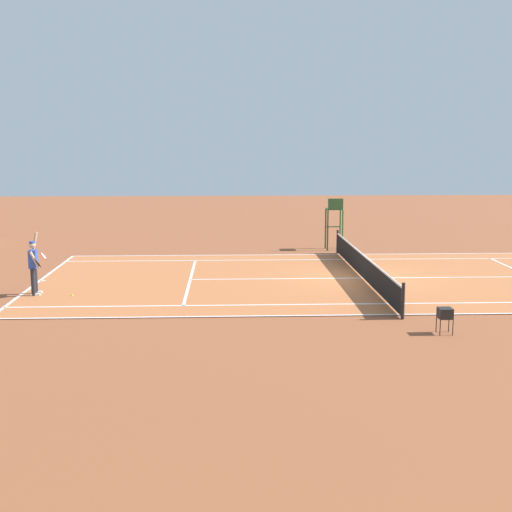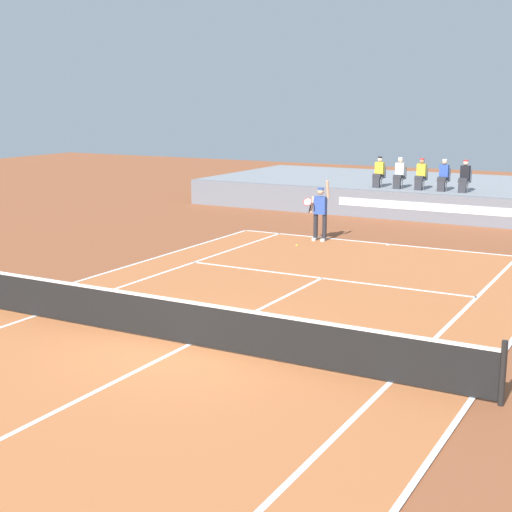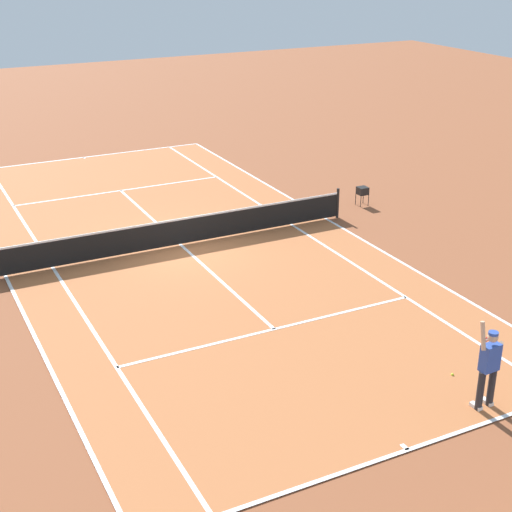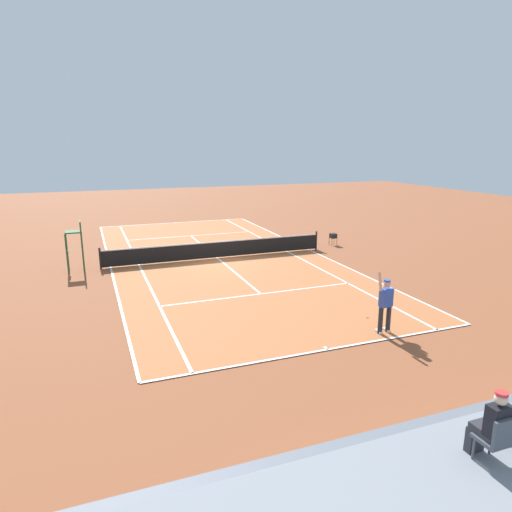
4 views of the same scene
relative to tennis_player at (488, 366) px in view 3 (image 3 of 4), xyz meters
name	(u,v)px [view 3 (image 3 of 4)]	position (x,y,z in m)	size (l,w,h in m)	color
ground_plane	(181,246)	(2.33, -11.41, -0.99)	(80.00, 80.00, 0.00)	brown
court	(181,245)	(2.33, -11.41, -0.98)	(11.08, 23.88, 0.03)	#B76638
net	(180,230)	(2.33, -11.41, -0.47)	(11.98, 0.10, 1.07)	black
tennis_player	(488,366)	(0.00, 0.00, 0.00)	(0.76, 0.66, 2.08)	#232328
tennis_ball	(452,375)	(-0.25, -1.27, -0.96)	(0.07, 0.07, 0.07)	#D1E533
ball_hopper	(363,190)	(-5.16, -12.14, -0.42)	(0.36, 0.36, 0.70)	black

